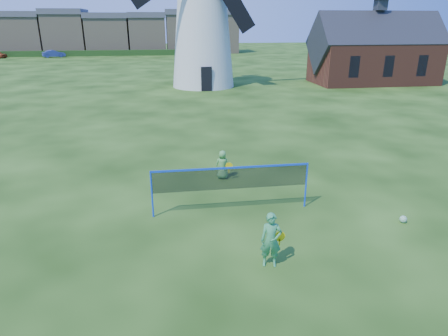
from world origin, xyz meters
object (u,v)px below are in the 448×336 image
badminton_net (231,179)px  windmill (202,19)px  chapel (374,53)px  player_boy (223,165)px  play_ball (403,219)px  player_girl (271,240)px  car_right (54,54)px

badminton_net → windmill: bearing=86.1°
chapel → player_boy: (-18.68, -23.42, -2.34)m
player_boy → play_ball: (4.97, -4.45, -0.46)m
windmill → player_girl: 30.31m
player_girl → car_right: player_girl is taller
chapel → player_boy: bearing=-128.6°
windmill → badminton_net: 27.19m
player_girl → windmill: bearing=98.8°
player_girl → car_right: bearing=119.1°
play_ball → car_right: car_right is taller
play_ball → car_right: size_ratio=0.06×
windmill → badminton_net: bearing=-93.9°
badminton_net → play_ball: size_ratio=22.95×
badminton_net → player_boy: (0.15, 2.91, -0.57)m
player_boy → play_ball: size_ratio=5.18×
chapel → play_ball: 31.19m
badminton_net → player_boy: bearing=87.0°
player_boy → chapel: bearing=-117.0°
badminton_net → player_boy: badminton_net is taller
badminton_net → play_ball: badminton_net is taller
windmill → player_boy: bearing=-94.0°
windmill → car_right: (-22.55, 36.85, -5.48)m
car_right → windmill: bearing=-169.5°
player_girl → car_right: 69.95m
badminton_net → player_girl: 3.19m
car_right → chapel: bearing=-154.1°
player_girl → play_ball: player_girl is taller
badminton_net → player_girl: badminton_net is taller
player_girl → play_ball: bearing=30.3°
chapel → badminton_net: size_ratio=2.42×
windmill → player_girl: (-1.33, -29.80, -5.38)m
player_boy → play_ball: bearing=149.8°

